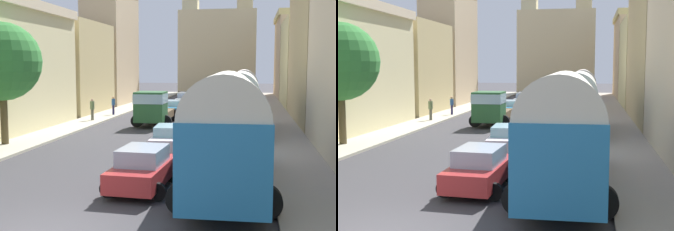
{
  "view_description": "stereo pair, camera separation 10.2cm",
  "coord_description": "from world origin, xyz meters",
  "views": [
    {
      "loc": [
        5.2,
        -10.24,
        4.34
      ],
      "look_at": [
        0.0,
        17.59,
        1.21
      ],
      "focal_mm": 47.93,
      "sensor_mm": 36.0,
      "label": 1
    },
    {
      "loc": [
        5.3,
        -10.22,
        4.34
      ],
      "look_at": [
        0.0,
        17.59,
        1.21
      ],
      "focal_mm": 47.93,
      "sensor_mm": 36.0,
      "label": 2
    }
  ],
  "objects": [
    {
      "name": "ground_plane",
      "position": [
        0.0,
        27.0,
        0.0
      ],
      "size": [
        154.0,
        154.0,
        0.0
      ],
      "primitive_type": "plane",
      "color": "#3B3A3D"
    },
    {
      "name": "sidewalk_left",
      "position": [
        -7.25,
        27.0,
        0.07
      ],
      "size": [
        2.5,
        70.0,
        0.14
      ],
      "primitive_type": "cube",
      "color": "#B2AB97",
      "rests_on": "ground"
    },
    {
      "name": "sidewalk_right",
      "position": [
        7.25,
        27.0,
        0.07
      ],
      "size": [
        2.5,
        70.0,
        0.14
      ],
      "primitive_type": "cube",
      "color": "#9D938A",
      "rests_on": "ground"
    },
    {
      "name": "building_left_2",
      "position": [
        -10.82,
        28.87,
        4.14
      ],
      "size": [
        4.64,
        9.29,
        8.29
      ],
      "color": "tan",
      "rests_on": "ground"
    },
    {
      "name": "building_left_3",
      "position": [
        -10.53,
        38.98,
        6.69
      ],
      "size": [
        4.46,
        9.32,
        13.33
      ],
      "color": "tan",
      "rests_on": "ground"
    },
    {
      "name": "building_right_2",
      "position": [
        10.7,
        25.81,
        6.0
      ],
      "size": [
        4.84,
        14.5,
        11.93
      ],
      "color": "tan",
      "rests_on": "ground"
    },
    {
      "name": "building_right_3",
      "position": [
        10.93,
        39.71,
        4.62
      ],
      "size": [
        4.85,
        12.0,
        9.24
      ],
      "color": "#D1C685",
      "rests_on": "ground"
    },
    {
      "name": "building_right_4",
      "position": [
        10.84,
        53.49,
        5.71
      ],
      "size": [
        5.15,
        13.88,
        11.35
      ],
      "color": "tan",
      "rests_on": "ground"
    },
    {
      "name": "distant_church",
      "position": [
        -0.0,
        58.83,
        7.03
      ],
      "size": [
        11.46,
        6.03,
        19.54
      ],
      "color": "beige",
      "rests_on": "ground"
    },
    {
      "name": "parked_bus_0",
      "position": [
        4.35,
        5.22,
        2.28
      ],
      "size": [
        3.56,
        9.25,
        4.14
      ],
      "color": "teal",
      "rests_on": "ground"
    },
    {
      "name": "parked_bus_1",
      "position": [
        4.5,
        18.73,
        2.19
      ],
      "size": [
        3.3,
        9.05,
        3.98
      ],
      "color": "teal",
      "rests_on": "ground"
    },
    {
      "name": "parked_bus_2",
      "position": [
        4.48,
        34.69,
        2.21
      ],
      "size": [
        3.36,
        9.38,
        3.99
      ],
      "color": "silver",
      "rests_on": "ground"
    },
    {
      "name": "cargo_truck_0",
      "position": [
        -1.77,
        21.61,
        1.33
      ],
      "size": [
        2.99,
        6.72,
        2.55
      ],
      "color": "#2B5E31",
      "rests_on": "ground"
    },
    {
      "name": "car_0",
      "position": [
        -1.23,
        26.55,
        0.76
      ],
      "size": [
        2.46,
        3.96,
        1.49
      ],
      "color": "#3B93C8",
      "rests_on": "ground"
    },
    {
      "name": "car_1",
      "position": [
        -1.58,
        36.07,
        0.8
      ],
      "size": [
        2.23,
        4.14,
        1.61
      ],
      "color": "silver",
      "rests_on": "ground"
    },
    {
      "name": "car_2",
      "position": [
        -1.48,
        45.37,
        0.75
      ],
      "size": [
        2.3,
        3.74,
        1.48
      ],
      "color": "red",
      "rests_on": "ground"
    },
    {
      "name": "car_3",
      "position": [
        1.5,
        4.79,
        0.76
      ],
      "size": [
        2.38,
        3.94,
        1.52
      ],
      "color": "#AB2A2A",
      "rests_on": "ground"
    },
    {
      "name": "car_4",
      "position": [
        1.44,
        10.97,
        0.75
      ],
      "size": [
        2.54,
        3.85,
        1.47
      ],
      "color": "silver",
      "rests_on": "ground"
    },
    {
      "name": "car_5",
      "position": [
        1.81,
        28.81,
        0.75
      ],
      "size": [
        2.54,
        4.0,
        1.49
      ],
      "color": "silver",
      "rests_on": "ground"
    },
    {
      "name": "car_6",
      "position": [
        2.12,
        37.29,
        0.79
      ],
      "size": [
        2.29,
        4.33,
        1.57
      ],
      "color": "silver",
      "rests_on": "ground"
    },
    {
      "name": "pedestrian_1",
      "position": [
        -7.0,
        22.85,
        1.04
      ],
      "size": [
        0.44,
        0.44,
        1.82
      ],
      "color": "#525144",
      "rests_on": "ground"
    },
    {
      "name": "pedestrian_2",
      "position": [
        -6.57,
        26.94,
        1.02
      ],
      "size": [
        0.42,
        0.42,
        1.74
      ],
      "color": "navy",
      "rests_on": "ground"
    },
    {
      "name": "roadside_tree_1",
      "position": [
        -7.9,
        11.72,
        4.57
      ],
      "size": [
        4.2,
        4.2,
        6.68
      ],
      "color": "brown",
      "rests_on": "ground"
    }
  ]
}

